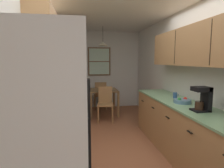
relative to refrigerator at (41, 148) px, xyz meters
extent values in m
plane|color=#995B3D|center=(0.94, 2.20, -0.91)|extent=(12.00, 12.00, 0.00)
cube|color=silver|center=(-0.41, 2.20, 0.36)|extent=(0.10, 9.00, 2.55)
cube|color=silver|center=(2.29, 2.20, 0.36)|extent=(0.10, 9.00, 2.55)
cube|color=silver|center=(0.94, 4.85, 0.36)|extent=(4.40, 0.10, 2.55)
cube|color=white|center=(0.94, 2.20, 1.68)|extent=(4.40, 9.00, 0.08)
cube|color=white|center=(0.00, 0.00, 0.00)|extent=(0.71, 0.74, 1.83)
cube|color=black|center=(0.36, 0.00, -0.05)|extent=(0.01, 0.01, 1.64)
cube|color=black|center=(0.37, -0.04, -0.05)|extent=(0.02, 0.02, 1.17)
cube|color=black|center=(0.37, 0.04, -0.05)|extent=(0.02, 0.02, 1.17)
cube|color=black|center=(0.36, -0.16, 0.18)|extent=(0.01, 0.15, 0.22)
cube|color=beige|center=(0.36, 0.08, 0.48)|extent=(0.01, 0.05, 0.07)
cube|color=white|center=(0.36, 0.22, 0.68)|extent=(0.01, 0.04, 0.05)
cube|color=silver|center=(-0.05, 0.69, -0.46)|extent=(0.62, 0.60, 0.90)
cube|color=black|center=(0.27, 0.69, -0.49)|extent=(0.01, 0.42, 0.30)
cube|color=silver|center=(0.29, 0.69, -0.28)|extent=(0.02, 0.48, 0.02)
cube|color=black|center=(-0.05, 0.69, 0.00)|extent=(0.59, 0.57, 0.02)
cube|color=silver|center=(-0.33, 0.69, 0.09)|extent=(0.06, 0.60, 0.20)
cylinder|color=#2D2D2D|center=(-0.19, 0.56, 0.01)|extent=(0.15, 0.15, 0.01)
cylinder|color=#2D2D2D|center=(-0.19, 0.83, 0.01)|extent=(0.15, 0.15, 0.01)
cylinder|color=#2D2D2D|center=(0.09, 0.56, 0.01)|extent=(0.15, 0.15, 0.01)
cylinder|color=#2D2D2D|center=(0.09, 0.83, 0.01)|extent=(0.15, 0.15, 0.01)
cube|color=white|center=(-0.17, 0.69, 0.79)|extent=(0.38, 0.58, 0.32)
cube|color=black|center=(0.03, 0.64, 0.79)|extent=(0.01, 0.35, 0.21)
cube|color=#2D2D33|center=(0.03, 0.89, 0.79)|extent=(0.01, 0.12, 0.21)
cube|color=#A87A4C|center=(-0.06, 1.97, -0.48)|extent=(0.60, 1.92, 0.87)
cube|color=#7AA87A|center=(-0.06, 1.97, -0.03)|extent=(0.63, 1.94, 0.03)
cube|color=black|center=(0.26, 1.33, -0.21)|extent=(0.02, 0.10, 0.01)
cube|color=black|center=(0.26, 1.97, -0.21)|extent=(0.02, 0.10, 0.01)
cube|color=black|center=(0.26, 2.61, -0.21)|extent=(0.02, 0.10, 0.01)
cube|color=#A87A4C|center=(-0.20, 1.92, 1.01)|extent=(0.32, 2.02, 0.72)
cube|color=#2D2319|center=(-0.03, 1.58, 1.01)|extent=(0.01, 0.01, 0.66)
cube|color=#2D2319|center=(-0.03, 2.25, 1.01)|extent=(0.01, 0.01, 0.66)
cube|color=#A87A4C|center=(1.94, 1.21, -0.48)|extent=(0.60, 3.06, 0.87)
cube|color=#7AA87A|center=(1.94, 1.21, -0.03)|extent=(0.63, 3.08, 0.03)
cube|color=black|center=(1.63, 0.60, -0.21)|extent=(0.02, 0.10, 0.01)
cube|color=black|center=(1.63, 1.21, -0.21)|extent=(0.02, 0.10, 0.01)
cube|color=black|center=(1.63, 1.82, -0.21)|extent=(0.02, 0.10, 0.01)
cube|color=black|center=(1.63, 2.44, -0.21)|extent=(0.02, 0.10, 0.01)
cube|color=#A87A4C|center=(2.08, 1.16, 0.90)|extent=(0.32, 2.76, 0.62)
cube|color=#2D2319|center=(1.92, 0.70, 0.90)|extent=(0.01, 0.01, 0.57)
cube|color=#2D2319|center=(1.92, 1.62, 0.90)|extent=(0.01, 0.01, 0.57)
cube|color=brown|center=(0.92, 3.93, -0.19)|extent=(0.82, 0.79, 0.03)
cube|color=brown|center=(0.54, 3.56, -0.56)|extent=(0.06, 0.06, 0.71)
cube|color=brown|center=(1.31, 3.56, -0.56)|extent=(0.06, 0.06, 0.71)
cube|color=brown|center=(0.54, 4.29, -0.56)|extent=(0.06, 0.06, 0.71)
cube|color=brown|center=(1.31, 4.29, -0.56)|extent=(0.06, 0.06, 0.71)
cube|color=#A87A4C|center=(0.90, 3.25, -0.46)|extent=(0.45, 0.45, 0.04)
cube|color=#A87A4C|center=(0.93, 3.43, -0.24)|extent=(0.37, 0.08, 0.45)
cylinder|color=#A87A4C|center=(1.06, 3.05, -0.70)|extent=(0.04, 0.04, 0.43)
cylinder|color=#A87A4C|center=(0.70, 3.09, -0.70)|extent=(0.04, 0.04, 0.43)
cylinder|color=#A87A4C|center=(1.11, 3.41, -0.70)|extent=(0.04, 0.04, 0.43)
cylinder|color=#A87A4C|center=(0.74, 3.45, -0.70)|extent=(0.04, 0.04, 0.43)
cube|color=#A87A4C|center=(0.90, 4.60, -0.46)|extent=(0.40, 0.40, 0.04)
cube|color=#A87A4C|center=(0.90, 4.42, -0.24)|extent=(0.37, 0.03, 0.45)
cylinder|color=#A87A4C|center=(0.71, 4.78, -0.70)|extent=(0.04, 0.04, 0.43)
cylinder|color=#A87A4C|center=(1.08, 4.78, -0.70)|extent=(0.04, 0.04, 0.43)
cylinder|color=#A87A4C|center=(0.71, 4.42, -0.70)|extent=(0.04, 0.04, 0.43)
cylinder|color=#A87A4C|center=(1.08, 4.42, -0.70)|extent=(0.04, 0.04, 0.43)
cylinder|color=black|center=(0.92, 3.93, 1.42)|extent=(0.01, 0.01, 0.44)
cone|color=beige|center=(0.92, 3.93, 1.15)|extent=(0.26, 0.26, 0.10)
sphere|color=white|center=(0.92, 3.93, 1.17)|extent=(0.06, 0.06, 0.06)
cube|color=brown|center=(0.89, 4.78, 0.64)|extent=(0.74, 0.04, 0.93)
cube|color=#B2D1B7|center=(0.89, 4.76, 0.64)|extent=(0.66, 0.01, 0.85)
cube|color=brown|center=(0.89, 4.76, 0.64)|extent=(0.66, 0.02, 0.03)
cylinder|color=silver|center=(0.24, 3.24, -0.59)|extent=(0.31, 0.31, 0.65)
cylinder|color=red|center=(-0.06, 1.29, 0.06)|extent=(0.11, 0.11, 0.15)
cylinder|color=white|center=(-0.06, 1.29, 0.15)|extent=(0.11, 0.11, 0.02)
cube|color=white|center=(0.30, 0.85, -0.41)|extent=(0.02, 0.16, 0.24)
cube|color=black|center=(1.90, 0.80, 0.00)|extent=(0.22, 0.18, 0.02)
cube|color=black|center=(1.98, 0.80, 0.15)|extent=(0.06, 0.18, 0.33)
cube|color=black|center=(1.90, 0.80, 0.29)|extent=(0.22, 0.18, 0.06)
cylinder|color=#331E14|center=(1.88, 0.80, 0.07)|extent=(0.11, 0.11, 0.11)
cylinder|color=#335999|center=(2.00, 1.68, 0.04)|extent=(0.07, 0.07, 0.11)
torus|color=#335999|center=(2.04, 1.68, 0.05)|extent=(0.05, 0.01, 0.05)
cylinder|color=#597F9E|center=(1.92, 1.30, 0.02)|extent=(0.27, 0.27, 0.06)
cylinder|color=black|center=(1.92, 1.30, 0.03)|extent=(0.22, 0.22, 0.03)
sphere|color=red|center=(1.98, 1.31, 0.05)|extent=(0.06, 0.06, 0.06)
sphere|color=green|center=(1.86, 1.28, 0.05)|extent=(0.06, 0.06, 0.06)
cylinder|color=silver|center=(0.90, 3.90, -0.15)|extent=(0.17, 0.17, 0.06)
camera|label=1|loc=(0.33, -1.43, 0.67)|focal=29.72mm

